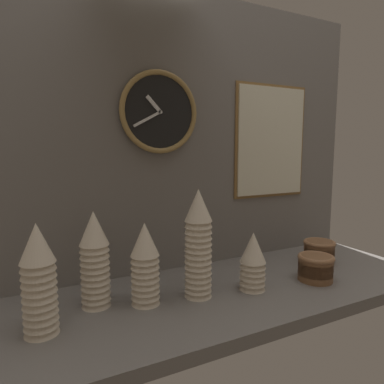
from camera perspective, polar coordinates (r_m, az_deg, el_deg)
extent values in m
cube|color=slate|center=(1.22, 4.99, -16.53)|extent=(1.60, 0.56, 0.04)
cube|color=slate|center=(1.35, -0.82, 9.61)|extent=(1.60, 0.03, 1.05)
cone|color=beige|center=(1.09, -7.75, -15.52)|extent=(0.09, 0.09, 0.10)
cone|color=beige|center=(1.08, -7.77, -14.60)|extent=(0.09, 0.09, 0.10)
cone|color=beige|center=(1.07, -7.79, -13.66)|extent=(0.09, 0.09, 0.10)
cone|color=beige|center=(1.07, -7.81, -12.72)|extent=(0.09, 0.09, 0.10)
cone|color=beige|center=(1.06, -7.83, -11.76)|extent=(0.09, 0.09, 0.10)
cone|color=beige|center=(1.06, -7.85, -10.79)|extent=(0.09, 0.09, 0.10)
cone|color=beige|center=(1.05, -7.86, -9.81)|extent=(0.09, 0.09, 0.10)
cone|color=beige|center=(1.04, -7.88, -8.82)|extent=(0.09, 0.09, 0.10)
cone|color=beige|center=(1.04, -7.90, -7.82)|extent=(0.09, 0.09, 0.10)
cone|color=beige|center=(1.20, 10.05, -13.42)|extent=(0.09, 0.09, 0.10)
cone|color=beige|center=(1.19, 10.07, -12.57)|extent=(0.09, 0.09, 0.10)
cone|color=beige|center=(1.18, 10.09, -11.71)|extent=(0.09, 0.09, 0.10)
cone|color=beige|center=(1.18, 10.11, -10.84)|extent=(0.09, 0.09, 0.10)
cone|color=beige|center=(1.17, 10.13, -9.96)|extent=(0.09, 0.09, 0.10)
cone|color=beige|center=(1.17, 10.15, -9.07)|extent=(0.09, 0.09, 0.10)
cone|color=beige|center=(1.13, 1.04, -14.59)|extent=(0.09, 0.09, 0.10)
cone|color=beige|center=(1.12, 1.04, -13.70)|extent=(0.09, 0.09, 0.10)
cone|color=beige|center=(1.11, 1.04, -12.79)|extent=(0.09, 0.09, 0.10)
cone|color=beige|center=(1.11, 1.05, -11.88)|extent=(0.09, 0.09, 0.10)
cone|color=beige|center=(1.10, 1.05, -10.95)|extent=(0.09, 0.09, 0.10)
cone|color=beige|center=(1.10, 1.05, -10.01)|extent=(0.09, 0.09, 0.10)
cone|color=beige|center=(1.09, 1.05, -9.07)|extent=(0.09, 0.09, 0.10)
cone|color=beige|center=(1.09, 1.06, -8.11)|extent=(0.09, 0.09, 0.10)
cone|color=beige|center=(1.08, 1.06, -7.14)|extent=(0.09, 0.09, 0.10)
cone|color=beige|center=(1.08, 1.06, -6.17)|extent=(0.09, 0.09, 0.10)
cone|color=beige|center=(1.07, 1.06, -5.19)|extent=(0.09, 0.09, 0.10)
cone|color=beige|center=(1.07, 1.07, -4.20)|extent=(0.09, 0.09, 0.10)
cone|color=beige|center=(1.06, 1.07, -3.20)|extent=(0.09, 0.09, 0.10)
cone|color=beige|center=(1.06, 1.07, -2.20)|extent=(0.09, 0.09, 0.10)
cone|color=beige|center=(1.10, -15.71, -15.40)|extent=(0.09, 0.09, 0.10)
cone|color=beige|center=(1.10, -15.74, -14.49)|extent=(0.09, 0.09, 0.10)
cone|color=beige|center=(1.09, -15.78, -13.57)|extent=(0.09, 0.09, 0.10)
cone|color=beige|center=(1.08, -15.82, -12.63)|extent=(0.09, 0.09, 0.10)
cone|color=beige|center=(1.08, -15.85, -11.69)|extent=(0.09, 0.09, 0.10)
cone|color=beige|center=(1.07, -15.89, -10.73)|extent=(0.09, 0.09, 0.10)
cone|color=beige|center=(1.07, -15.93, -9.76)|extent=(0.09, 0.09, 0.10)
cone|color=beige|center=(1.06, -15.96, -8.79)|extent=(0.09, 0.09, 0.10)
cone|color=beige|center=(1.06, -16.00, -7.80)|extent=(0.09, 0.09, 0.10)
cone|color=beige|center=(1.05, -16.04, -6.81)|extent=(0.09, 0.09, 0.10)
cone|color=beige|center=(1.05, -16.07, -5.80)|extent=(0.09, 0.09, 0.10)
cone|color=beige|center=(1.00, -23.86, -18.23)|extent=(0.09, 0.09, 0.10)
cone|color=beige|center=(0.99, -23.92, -17.24)|extent=(0.09, 0.09, 0.10)
cone|color=beige|center=(0.99, -23.98, -16.24)|extent=(0.09, 0.09, 0.10)
cone|color=beige|center=(0.98, -24.04, -15.23)|extent=(0.09, 0.09, 0.10)
cone|color=beige|center=(0.97, -24.10, -14.19)|extent=(0.09, 0.09, 0.10)
cone|color=beige|center=(0.97, -24.16, -13.15)|extent=(0.09, 0.09, 0.10)
cone|color=beige|center=(0.96, -24.22, -12.09)|extent=(0.09, 0.09, 0.10)
cone|color=beige|center=(0.95, -24.28, -11.02)|extent=(0.09, 0.09, 0.10)
cone|color=beige|center=(0.95, -24.34, -9.93)|extent=(0.09, 0.09, 0.10)
cone|color=beige|center=(0.94, -24.41, -8.83)|extent=(0.09, 0.09, 0.10)
cone|color=beige|center=(0.94, -24.47, -7.72)|extent=(0.09, 0.09, 0.10)
cylinder|color=brown|center=(1.53, 20.38, -10.17)|extent=(0.12, 0.12, 0.05)
cylinder|color=brown|center=(1.53, 20.42, -9.34)|extent=(0.12, 0.12, 0.05)
cylinder|color=brown|center=(1.52, 20.46, -8.50)|extent=(0.12, 0.12, 0.05)
torus|color=#946542|center=(1.52, 20.49, -7.92)|extent=(0.13, 0.13, 0.02)
cylinder|color=brown|center=(1.34, 19.85, -12.75)|extent=(0.12, 0.12, 0.05)
cylinder|color=brown|center=(1.33, 19.90, -11.81)|extent=(0.12, 0.12, 0.05)
cylinder|color=brown|center=(1.32, 19.94, -10.87)|extent=(0.12, 0.12, 0.05)
torus|color=#946542|center=(1.32, 19.97, -10.21)|extent=(0.13, 0.13, 0.02)
cylinder|color=black|center=(1.28, -5.54, 13.09)|extent=(0.29, 0.02, 0.29)
torus|color=#AD894C|center=(1.27, -5.40, 13.13)|extent=(0.30, 0.02, 0.30)
cube|color=white|center=(1.26, -6.42, 14.37)|extent=(0.06, 0.01, 0.06)
cube|color=white|center=(1.24, -7.48, 11.99)|extent=(0.10, 0.01, 0.06)
cylinder|color=white|center=(1.26, -5.31, 13.15)|extent=(0.01, 0.01, 0.01)
cube|color=olive|center=(1.55, 12.96, 8.20)|extent=(0.37, 0.01, 0.48)
cube|color=#EFEACC|center=(1.54, 13.06, 8.20)|extent=(0.35, 0.01, 0.46)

